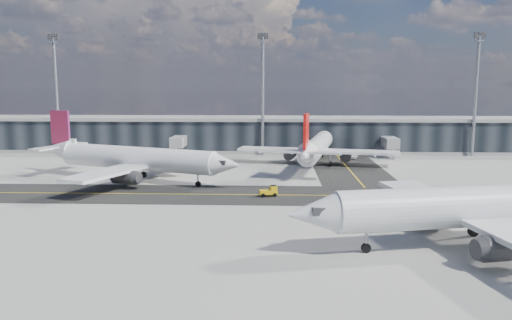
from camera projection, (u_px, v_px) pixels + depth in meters
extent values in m
plane|color=gray|center=(254.00, 201.00, 73.53)|extent=(300.00, 300.00, 0.00)
cube|color=black|center=(255.00, 195.00, 77.48)|extent=(180.00, 14.00, 0.02)
cube|color=black|center=(344.00, 164.00, 107.40)|extent=(14.00, 50.00, 0.02)
cube|color=yellow|center=(255.00, 195.00, 77.47)|extent=(180.00, 0.25, 0.01)
cube|color=yellow|center=(344.00, 164.00, 107.39)|extent=(0.25, 50.00, 0.01)
cube|color=black|center=(263.00, 136.00, 127.26)|extent=(150.00, 12.00, 8.00)
cube|color=gray|center=(263.00, 119.00, 126.60)|extent=(152.00, 13.00, 0.80)
cube|color=gray|center=(263.00, 150.00, 127.80)|extent=(150.00, 12.20, 0.80)
cube|color=gray|center=(180.00, 141.00, 120.21)|extent=(3.00, 10.00, 2.40)
cylinder|color=gray|center=(176.00, 153.00, 115.62)|extent=(0.60, 0.60, 2.40)
cube|color=gray|center=(389.00, 142.00, 118.26)|extent=(3.00, 10.00, 2.40)
cylinder|color=gray|center=(393.00, 154.00, 113.66)|extent=(0.60, 0.60, 2.40)
cylinder|color=gray|center=(57.00, 97.00, 120.79)|extent=(0.70, 0.70, 28.00)
cube|color=#2D2D30|center=(53.00, 37.00, 118.66)|extent=(2.50, 0.50, 1.40)
cylinder|color=gray|center=(263.00, 97.00, 118.84)|extent=(0.70, 0.70, 28.00)
cube|color=#2D2D30|center=(263.00, 36.00, 116.71)|extent=(2.50, 0.50, 1.40)
cylinder|color=gray|center=(476.00, 97.00, 116.89)|extent=(0.70, 0.70, 28.00)
cube|color=#2D2D30|center=(480.00, 35.00, 114.76)|extent=(2.50, 0.50, 1.40)
cylinder|color=white|center=(137.00, 158.00, 87.94)|extent=(30.08, 14.80, 4.09)
cone|color=white|center=(225.00, 164.00, 81.16)|extent=(6.23, 5.65, 4.09)
cone|color=white|center=(60.00, 150.00, 94.83)|extent=(7.19, 6.01, 4.09)
cube|color=white|center=(142.00, 164.00, 87.70)|extent=(17.22, 34.26, 0.51)
cylinder|color=#2D2D30|center=(167.00, 166.00, 93.03)|extent=(4.85, 3.73, 2.35)
cylinder|color=#2D2D30|center=(125.00, 177.00, 81.90)|extent=(4.85, 3.73, 2.35)
cube|color=silver|center=(166.00, 162.00, 92.91)|extent=(2.05, 1.11, 0.82)
cube|color=silver|center=(125.00, 172.00, 81.78)|extent=(2.05, 1.11, 0.82)
cube|color=#791D4D|center=(60.00, 127.00, 93.99)|extent=(4.17, 1.97, 6.33)
cube|color=white|center=(59.00, 146.00, 94.74)|extent=(7.07, 12.47, 0.36)
cube|color=#2D2D30|center=(222.00, 162.00, 81.30)|extent=(2.71, 2.83, 0.72)
cylinder|color=gray|center=(198.00, 179.00, 83.58)|extent=(0.32, 0.32, 2.04)
cylinder|color=black|center=(198.00, 184.00, 83.70)|extent=(0.99, 0.66, 0.92)
cylinder|color=black|center=(143.00, 175.00, 91.65)|extent=(1.23, 0.88, 1.12)
cylinder|color=black|center=(122.00, 180.00, 86.09)|extent=(1.23, 0.88, 1.12)
cylinder|color=white|center=(317.00, 147.00, 105.15)|extent=(9.79, 30.23, 4.00)
cone|color=white|center=(325.00, 138.00, 121.50)|extent=(4.90, 5.69, 4.00)
cone|color=white|center=(305.00, 155.00, 88.22)|extent=(5.10, 6.67, 4.00)
cube|color=white|center=(317.00, 151.00, 106.26)|extent=(34.36, 11.55, 0.50)
cylinder|color=#2D2D30|center=(290.00, 154.00, 108.78)|extent=(3.08, 4.57, 2.30)
cylinder|color=#2D2D30|center=(346.00, 156.00, 106.00)|extent=(3.08, 4.57, 2.30)
cube|color=silver|center=(290.00, 151.00, 108.66)|extent=(0.78, 2.04, 0.80)
cube|color=silver|center=(346.00, 152.00, 105.88)|extent=(0.78, 2.04, 0.80)
cube|color=red|center=(306.00, 131.00, 88.07)|extent=(1.26, 4.21, 6.21)
cube|color=white|center=(305.00, 152.00, 88.13)|extent=(12.33, 5.09, 0.35)
cube|color=#2D2D30|center=(325.00, 137.00, 120.96)|extent=(2.55, 2.39, 0.70)
cylinder|color=gray|center=(323.00, 152.00, 117.11)|extent=(0.28, 0.28, 2.00)
cylinder|color=black|center=(322.00, 155.00, 117.23)|extent=(0.52, 0.95, 0.90)
cylinder|color=black|center=(302.00, 163.00, 105.40)|extent=(0.71, 1.18, 1.10)
cylinder|color=black|center=(330.00, 164.00, 104.01)|extent=(0.71, 1.18, 1.10)
cylinder|color=silver|center=(485.00, 206.00, 52.38)|extent=(32.77, 11.01, 4.34)
cone|color=silver|center=(315.00, 214.00, 49.30)|extent=(6.21, 5.38, 4.34)
cube|color=silver|center=(475.00, 216.00, 52.36)|extent=(12.97, 37.25, 0.54)
cylinder|color=#2D2D30|center=(505.00, 248.00, 46.01)|extent=(4.98, 3.39, 2.50)
cylinder|color=#2D2D30|center=(433.00, 212.00, 58.71)|extent=(4.98, 3.39, 2.50)
cube|color=silver|center=(506.00, 239.00, 45.88)|extent=(2.21, 0.88, 0.87)
cube|color=silver|center=(433.00, 205.00, 58.58)|extent=(2.21, 0.88, 0.87)
cube|color=#2D2D30|center=(321.00, 209.00, 49.33)|extent=(2.62, 2.79, 0.76)
cylinder|color=gray|center=(366.00, 240.00, 50.67)|extent=(0.31, 0.31, 2.17)
cylinder|color=black|center=(366.00, 248.00, 50.79)|extent=(1.03, 0.57, 0.98)
cylinder|color=black|center=(512.00, 250.00, 49.95)|extent=(1.28, 0.78, 1.19)
cylinder|color=black|center=(473.00, 231.00, 56.30)|extent=(1.28, 0.78, 1.19)
cube|color=yellow|center=(268.00, 192.00, 76.33)|extent=(2.85, 1.67, 0.63)
cube|color=yellow|center=(274.00, 188.00, 76.34)|extent=(1.16, 1.31, 0.81)
cube|color=black|center=(274.00, 186.00, 76.30)|extent=(1.07, 1.25, 0.22)
cylinder|color=black|center=(274.00, 193.00, 77.07)|extent=(0.65, 0.32, 0.63)
cylinder|color=black|center=(275.00, 195.00, 75.92)|extent=(0.65, 0.32, 0.63)
cylinder|color=black|center=(262.00, 194.00, 76.85)|extent=(0.65, 0.32, 0.63)
cylinder|color=black|center=(263.00, 195.00, 75.71)|extent=(0.65, 0.32, 0.63)
imported|color=white|center=(349.00, 155.00, 116.08)|extent=(3.60, 5.88, 1.52)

